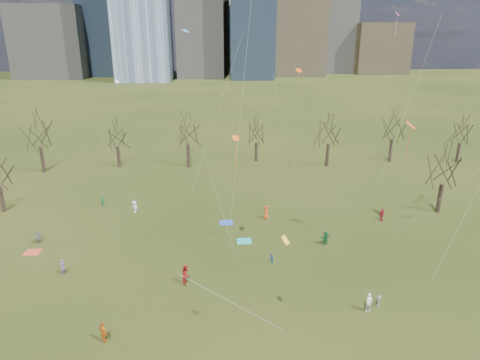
{
  "coord_description": "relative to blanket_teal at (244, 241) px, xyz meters",
  "views": [
    {
      "loc": [
        -2.9,
        -31.07,
        21.71
      ],
      "look_at": [
        0.0,
        12.0,
        7.0
      ],
      "focal_mm": 32.0,
      "sensor_mm": 36.0,
      "label": 1
    }
  ],
  "objects": [
    {
      "name": "person_10",
      "position": [
        17.27,
        4.39,
        0.78
      ],
      "size": [
        1.01,
        0.76,
        1.59
      ],
      "primitive_type": "imported",
      "rotation": [
        0.0,
        0.0,
        0.46
      ],
      "color": "#AA182D",
      "rests_on": "ground"
    },
    {
      "name": "blanket_navy",
      "position": [
        -1.82,
        5.04,
        0.0
      ],
      "size": [
        1.6,
        1.5,
        0.03
      ],
      "primitive_type": "cube",
      "color": "blue",
      "rests_on": "ground"
    },
    {
      "name": "bare_tree_row",
      "position": [
        -0.52,
        25.77,
        6.1
      ],
      "size": [
        113.04,
        29.8,
        9.5
      ],
      "color": "black",
      "rests_on": "ground"
    },
    {
      "name": "person_12",
      "position": [
        3.18,
        5.99,
        0.86
      ],
      "size": [
        0.77,
        0.98,
        1.75
      ],
      "primitive_type": "imported",
      "rotation": [
        0.0,
        0.0,
        1.29
      ],
      "color": "#DE4A18",
      "rests_on": "ground"
    },
    {
      "name": "person_11",
      "position": [
        -22.52,
        1.08,
        0.71
      ],
      "size": [
        1.19,
        1.3,
        1.45
      ],
      "primitive_type": "imported",
      "rotation": [
        0.0,
        0.0,
        0.88
      ],
      "color": "slate",
      "rests_on": "ground"
    },
    {
      "name": "downtown_skyline",
      "position": [
        -2.87,
        199.19,
        38.99
      ],
      "size": [
        212.5,
        78.0,
        118.0
      ],
      "color": "slate",
      "rests_on": "ground"
    },
    {
      "name": "person_7",
      "position": [
        -17.78,
        -5.71,
        0.77
      ],
      "size": [
        0.48,
        0.63,
        1.57
      ],
      "primitive_type": "imported",
      "rotation": [
        0.0,
        0.0,
        4.53
      ],
      "color": "#7F51A2",
      "rests_on": "ground"
    },
    {
      "name": "person_2",
      "position": [
        -5.95,
        -8.1,
        0.94
      ],
      "size": [
        0.87,
        1.04,
        1.91
      ],
      "primitive_type": "imported",
      "rotation": [
        0.0,
        0.0,
        1.4
      ],
      "color": "#AB181C",
      "rests_on": "ground"
    },
    {
      "name": "kites_airborne",
      "position": [
        8.6,
        2.57,
        12.4
      ],
      "size": [
        59.86,
        42.2,
        25.77
      ],
      "color": "orange",
      "rests_on": "ground"
    },
    {
      "name": "person_1",
      "position": [
        9.27,
        -13.32,
        0.82
      ],
      "size": [
        0.72,
        0.6,
        1.67
      ],
      "primitive_type": "imported",
      "rotation": [
        0.0,
        0.0,
        0.39
      ],
      "color": "silver",
      "rests_on": "ground"
    },
    {
      "name": "person_5",
      "position": [
        8.76,
        -1.4,
        0.8
      ],
      "size": [
        1.58,
        0.94,
        1.62
      ],
      "primitive_type": "imported",
      "rotation": [
        0.0,
        0.0,
        3.47
      ],
      "color": "#176930",
      "rests_on": "ground"
    },
    {
      "name": "person_3",
      "position": [
        10.31,
        -12.75,
        0.53
      ],
      "size": [
        0.42,
        0.71,
        1.08
      ],
      "primitive_type": "imported",
      "rotation": [
        0.0,
        0.0,
        1.55
      ],
      "color": "slate",
      "rests_on": "ground"
    },
    {
      "name": "person_13",
      "position": [
        -18.1,
        11.77,
        0.76
      ],
      "size": [
        0.47,
        0.63,
        1.56
      ],
      "primitive_type": "imported",
      "rotation": [
        0.0,
        0.0,
        1.76
      ],
      "color": "#176740",
      "rests_on": "ground"
    },
    {
      "name": "blanket_crimson",
      "position": [
        -22.43,
        -1.07,
        0.0
      ],
      "size": [
        1.6,
        1.5,
        0.03
      ],
      "primitive_type": "cube",
      "color": "#C74927",
      "rests_on": "ground"
    },
    {
      "name": "person_4",
      "position": [
        -11.66,
        -15.64,
        0.83
      ],
      "size": [
        0.99,
        1.0,
        1.7
      ],
      "primitive_type": "imported",
      "rotation": [
        0.0,
        0.0,
        2.34
      ],
      "color": "orange",
      "rests_on": "ground"
    },
    {
      "name": "person_8",
      "position": [
        2.35,
        -4.98,
        0.49
      ],
      "size": [
        0.4,
        0.5,
        1.0
      ],
      "primitive_type": "imported",
      "rotation": [
        0.0,
        0.0,
        4.75
      ],
      "color": "#225097",
      "rests_on": "ground"
    },
    {
      "name": "person_9",
      "position": [
        -13.43,
        8.92,
        0.8
      ],
      "size": [
        1.21,
        1.07,
        1.62
      ],
      "primitive_type": "imported",
      "rotation": [
        0.0,
        0.0,
        5.72
      ],
      "color": "white",
      "rests_on": "ground"
    },
    {
      "name": "ground",
      "position": [
        -0.43,
        -11.45,
        -0.01
      ],
      "size": [
        500.0,
        500.0,
        0.0
      ],
      "primitive_type": "plane",
      "color": "black",
      "rests_on": "ground"
    },
    {
      "name": "blanket_teal",
      "position": [
        0.0,
        0.0,
        0.0
      ],
      "size": [
        1.6,
        1.5,
        0.03
      ],
      "primitive_type": "cube",
      "color": "teal",
      "rests_on": "ground"
    }
  ]
}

